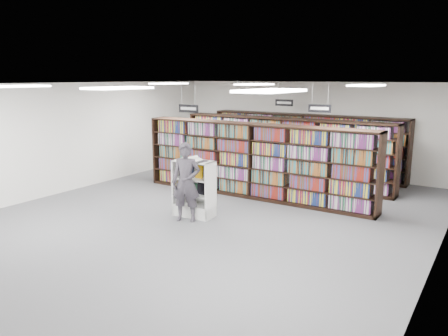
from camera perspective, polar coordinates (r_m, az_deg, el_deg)
The scene contains 20 objects.
floor at distance 10.89m, azimuth -1.32°, elevation -6.14°, with size 12.00×12.00×0.00m, color #48484D.
ceiling at distance 10.37m, azimuth -1.41°, elevation 10.94°, with size 10.00×12.00×0.10m, color silver.
wall_back at distance 15.79m, azimuth 10.96°, elevation 5.19°, with size 10.00×0.10×3.20m, color white.
wall_left at distance 13.91m, azimuth -18.74°, elevation 3.92°, with size 0.10×12.00×3.20m, color white.
wall_right at distance 8.80m, azimuth 26.74°, elevation -0.97°, with size 0.10×12.00×3.20m, color white.
bookshelf_row_near at distance 12.29m, azimuth 3.87°, elevation 0.96°, with size 7.00×0.60×2.10m.
bookshelf_row_mid at distance 14.05m, azimuth 7.82°, elevation 2.23°, with size 7.00×0.60×2.10m.
bookshelf_row_far at distance 15.59m, azimuth 10.47°, elevation 3.09°, with size 7.00×0.60×2.10m.
aisle_sign_left at distance 12.08m, azimuth -4.66°, elevation 7.85°, with size 0.65×0.02×0.80m.
aisle_sign_right at distance 12.39m, azimuth 12.38°, elevation 7.71°, with size 0.65×0.02×0.80m.
aisle_sign_center at distance 15.00m, azimuth 7.86°, elevation 8.53°, with size 0.65×0.02×0.80m.
troffer_front_left at distance 10.43m, azimuth -25.30°, elevation 9.63°, with size 0.60×1.20×0.04m, color white.
troffer_front_center at distance 8.06m, azimuth -13.63°, elevation 10.11°, with size 0.60×1.20×0.04m, color white.
troffer_front_right at distance 6.25m, azimuth 6.11°, elevation 9.99°, with size 0.60×1.20×0.04m, color white.
troffer_back_left at distance 13.77m, azimuth -7.20°, elevation 10.89°, with size 0.60×1.20×0.04m, color white.
troffer_back_center at distance 12.07m, azimuth 4.01°, elevation 10.84°, with size 0.60×1.20×0.04m, color white.
troffer_back_right at distance 10.95m, azimuth 18.14°, elevation 10.21°, with size 0.60×1.20×0.04m, color white.
endcap_display at distance 10.74m, azimuth -3.81°, elevation -3.81°, with size 1.02×0.55×1.39m.
open_book at distance 10.47m, azimuth -4.14°, elevation 1.12°, with size 0.71×0.46×0.13m.
shopper at distance 10.27m, azimuth -4.98°, elevation -1.88°, with size 0.68×0.45×1.87m, color #48434C.
Camera 1 is at (5.81, -8.59, 3.34)m, focal length 35.00 mm.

